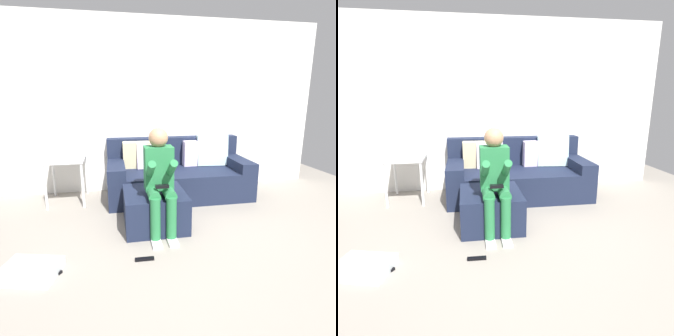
% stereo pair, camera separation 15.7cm
% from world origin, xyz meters
% --- Properties ---
extents(ground_plane, '(6.93, 6.93, 0.00)m').
position_xyz_m(ground_plane, '(0.00, 0.00, 0.00)').
color(ground_plane, gray).
extents(wall_back, '(5.33, 0.10, 2.61)m').
position_xyz_m(wall_back, '(0.00, 2.25, 1.31)').
color(wall_back, silver).
rests_on(wall_back, ground_plane).
extents(couch_sectional, '(2.06, 0.96, 0.89)m').
position_xyz_m(couch_sectional, '(0.29, 1.79, 0.32)').
color(couch_sectional, '#192138').
rests_on(couch_sectional, ground_plane).
extents(ottoman, '(0.69, 0.73, 0.41)m').
position_xyz_m(ottoman, '(-0.22, 0.80, 0.21)').
color(ottoman, '#192138').
rests_on(ottoman, ground_plane).
extents(person_seated, '(0.31, 0.57, 1.15)m').
position_xyz_m(person_seated, '(-0.18, 0.63, 0.64)').
color(person_seated, '#26723F').
rests_on(person_seated, ground_plane).
extents(storage_bin, '(0.53, 0.45, 0.09)m').
position_xyz_m(storage_bin, '(-1.38, 0.04, 0.05)').
color(storage_bin, silver).
rests_on(storage_bin, ground_plane).
extents(side_table, '(0.53, 0.63, 0.64)m').
position_xyz_m(side_table, '(-1.31, 1.80, 0.55)').
color(side_table, white).
rests_on(side_table, ground_plane).
extents(remote_near_ottoman, '(0.18, 0.05, 0.02)m').
position_xyz_m(remote_near_ottoman, '(-0.41, 0.09, 0.01)').
color(remote_near_ottoman, black).
rests_on(remote_near_ottoman, ground_plane).
extents(remote_by_storage_bin, '(0.15, 0.11, 0.02)m').
position_xyz_m(remote_by_storage_bin, '(-1.20, 0.06, 0.01)').
color(remote_by_storage_bin, black).
rests_on(remote_by_storage_bin, ground_plane).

